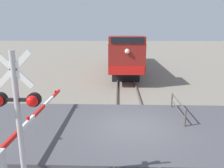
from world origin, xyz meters
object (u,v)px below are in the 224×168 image
Objects in this scene: crossing_signal at (17,111)px; locomotive at (124,51)px; crossing_gate at (15,143)px; guard_railing at (178,107)px.

locomotive is at bearing 81.08° from crossing_signal.
crossing_signal is 2.32m from crossing_gate.
crossing_signal is at bearing -134.40° from guard_railing.
locomotive reaches higher than crossing_gate.
guard_railing is (6.31, 4.16, -0.18)m from crossing_gate.
guard_railing is (2.37, -13.98, -1.41)m from locomotive.
crossing_gate is 7.56m from guard_railing.
crossing_gate is at bearing -102.26° from locomotive.
crossing_gate is (-0.88, 1.39, -1.64)m from crossing_signal.
crossing_signal is (-3.07, -19.53, 0.40)m from locomotive.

